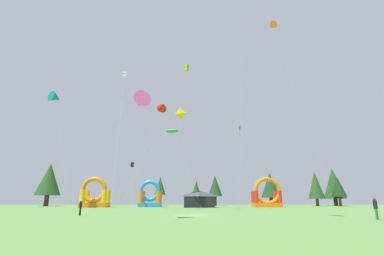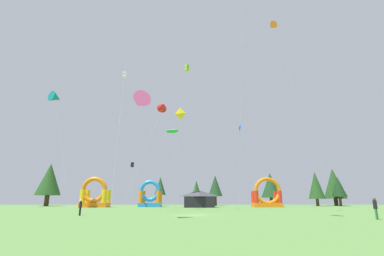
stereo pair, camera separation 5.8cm
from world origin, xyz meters
The scene contains 25 objects.
ground_plane centered at (0.00, 0.00, 0.00)m, with size 120.00×120.00×0.00m, color #5B8C42.
kite_black_box centered at (-12.80, 29.20, 8.94)m, with size 1.46×3.24×9.44m.
kite_blue_diamond centered at (9.23, 20.17, 14.98)m, with size 3.27×4.66×15.63m.
kite_teal_delta centered at (-28.42, 23.61, 22.25)m, with size 8.47×5.94×23.54m.
kite_green_parafoil centered at (-4.01, 25.43, 15.58)m, with size 7.56×3.28×16.08m.
kite_pink_delta centered at (-5.25, -6.69, 10.56)m, with size 4.03×2.61×11.53m.
kite_yellow_diamond centered at (-1.88, 6.43, 13.40)m, with size 2.65×5.56×14.08m.
kite_lime_box centered at (-0.96, 15.45, 25.13)m, with size 3.69×3.67×25.82m.
kite_red_delta centered at (-5.07, 14.19, 17.31)m, with size 6.93×3.12×18.33m.
kite_white_box centered at (-10.54, 8.12, 20.24)m, with size 1.70×8.40×20.81m.
kite_orange_delta centered at (12.34, 6.17, 27.74)m, with size 8.09×2.21×28.41m.
person_far_side centered at (15.20, -7.37, 1.07)m, with size 0.43×0.43×1.80m.
person_left_edge centered at (-11.97, -1.05, 0.97)m, with size 0.33×0.33×1.64m.
inflatable_red_slide centered at (-9.07, 32.35, 2.10)m, with size 4.90×3.79×5.84m.
inflatable_orange_dome centered at (-20.73, 30.32, 2.24)m, with size 5.73×4.07×6.38m.
inflatable_blue_arch centered at (16.47, 30.09, 2.17)m, with size 6.01×3.51×6.33m.
festival_tent centered at (1.70, 28.53, 1.74)m, with size 6.25×3.67×3.48m.
tree_row_0 centered at (-36.12, 41.05, 6.59)m, with size 6.13×6.13×10.63m.
tree_row_1 centered at (-8.04, 44.18, 5.07)m, with size 3.02×3.02×7.48m.
tree_row_2 centered at (1.62, 44.53, 4.25)m, with size 2.73×2.73×6.54m.
tree_row_3 centered at (6.71, 44.73, 5.16)m, with size 3.79×3.79×7.97m.
tree_row_4 centered at (21.80, 45.17, 5.34)m, with size 5.12×5.12×8.65m.
tree_row_5 centered at (32.18, 40.69, 5.16)m, with size 3.99×3.99×8.61m.
tree_row_6 centered at (37.79, 40.26, 4.68)m, with size 3.59×3.59×7.17m.
tree_row_7 centered at (38.74, 44.24, 5.79)m, with size 5.69×5.69×9.81m.
Camera 2 is at (-0.68, -31.55, 1.65)m, focal length 26.02 mm.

